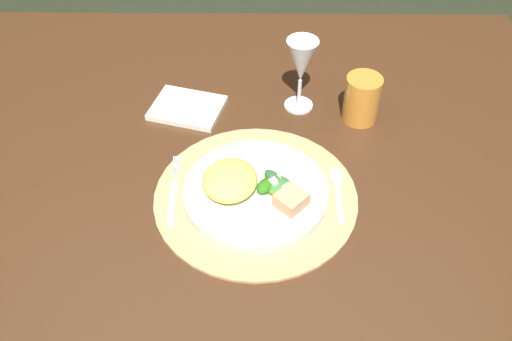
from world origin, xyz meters
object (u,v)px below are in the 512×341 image
napkin (187,108)px  dinner_plate (256,192)px  dining_table (223,193)px  fork (174,193)px  spoon (337,184)px  amber_tumbler (362,99)px  wine_glass (301,63)px

napkin → dinner_plate: bearing=-59.4°
dining_table → fork: (-0.08, -0.11, 0.12)m
fork → spoon: size_ratio=1.26×
spoon → napkin: bearing=143.1°
fork → spoon: 0.30m
spoon → amber_tumbler: 0.22m
dining_table → napkin: 0.20m
amber_tumbler → dining_table: bearing=-157.1°
wine_glass → dining_table: bearing=-135.1°
spoon → napkin: (-0.30, 0.22, -0.00)m
fork → dining_table: bearing=52.9°
dinner_plate → napkin: (-0.15, 0.25, -0.01)m
dining_table → napkin: (-0.08, 0.14, 0.11)m
napkin → amber_tumbler: amber_tumbler is taller
spoon → wine_glass: 0.27m
napkin → fork: bearing=-90.3°
dining_table → amber_tumbler: bearing=22.9°
fork → amber_tumbler: amber_tumbler is taller
dinner_plate → wine_glass: wine_glass is taller
dinner_plate → dining_table: bearing=122.6°
spoon → amber_tumbler: amber_tumbler is taller
dining_table → fork: bearing=-127.1°
dining_table → spoon: 0.26m
napkin → dining_table: bearing=-60.9°
fork → spoon: bearing=4.6°
dinner_plate → amber_tumbler: amber_tumbler is taller
dinner_plate → amber_tumbler: (0.22, 0.23, 0.04)m
dinner_plate → napkin: 0.29m
amber_tumbler → dinner_plate: bearing=-133.2°
fork → wine_glass: bearing=47.9°
spoon → napkin: same height
dining_table → napkin: napkin is taller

